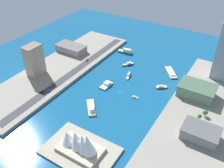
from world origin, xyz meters
TOP-DOWN VIEW (x-y plane):
  - ground_plane at (0.00, 0.00)m, footprint 440.00×440.00m
  - quay_west at (-92.09, 0.00)m, footprint 70.00×240.00m
  - quay_east at (92.09, 0.00)m, footprint 70.00×240.00m
  - peninsula_point at (-14.93, 94.77)m, footprint 63.87×43.16m
  - road_strip at (69.26, 0.00)m, footprint 10.30×228.00m
  - yacht_sleek_gray at (6.11, -32.67)m, footprint 7.00×16.64m
  - patrol_launch_navy at (20.22, -57.29)m, footprint 13.02×15.15m
  - tugboat_red at (-39.00, -31.42)m, footprint 13.16×11.88m
  - catamaran_blue at (18.99, -0.67)m, footprint 9.96×19.88m
  - ferry_yellow_fast at (9.91, 43.54)m, footprint 23.28×25.04m
  - sailboat_small_white at (-20.95, 2.13)m, footprint 8.00×4.23m
  - barge_flat_brown at (-37.29, -68.17)m, footprint 24.82×28.89m
  - ferry_green_doubledeck at (40.05, -86.48)m, footprint 23.76×8.84m
  - carpark_squat_concrete at (108.26, -43.51)m, footprint 43.89×23.45m
  - apartment_midrise_tan at (106.45, 27.18)m, footprint 15.06×21.72m
  - terminal_long_green at (-78.59, -34.49)m, footprint 39.96×27.84m
  - warehouse_low_gray at (-99.46, 26.90)m, footprint 33.05×23.30m
  - taxi_yellow_cab at (72.93, 35.96)m, footprint 1.95×4.75m
  - pickup_red at (72.11, -33.30)m, footprint 1.98×5.25m
  - suv_black at (72.74, 53.06)m, footprint 1.94×4.91m
  - hatchback_blue at (66.79, 47.53)m, footprint 1.97×4.85m
  - traffic_light_waterfront at (62.86, 28.90)m, footprint 0.36×0.36m
  - opera_landmark at (-14.82, 94.77)m, footprint 40.56×24.04m
  - park_tree_cluster at (-94.82, -1.85)m, footprint 8.04×13.37m

SIDE VIEW (x-z plane):
  - ground_plane at x=0.00m, z-range 0.00..0.00m
  - sailboat_small_white at x=-20.95m, z-range -3.66..5.37m
  - peninsula_point at x=-14.93m, z-range 0.00..2.00m
  - barge_flat_brown at x=-37.29m, z-range -0.35..2.82m
  - tugboat_red at x=-39.00m, z-range -0.49..3.03m
  - yacht_sleek_gray at x=6.11m, z-range -0.48..3.29m
  - patrol_launch_navy at x=20.22m, z-range -0.54..3.44m
  - catamaran_blue at x=18.99m, z-range -0.67..3.76m
  - quay_west at x=-92.09m, z-range 0.00..3.25m
  - quay_east at x=92.09m, z-range 0.00..3.25m
  - ferry_yellow_fast at x=9.91m, z-range -1.03..4.86m
  - ferry_green_doubledeck at x=40.05m, z-range -0.75..6.11m
  - road_strip at x=69.26m, z-range 3.25..3.40m
  - hatchback_blue at x=66.79m, z-range 3.40..4.91m
  - pickup_red at x=72.11m, z-range 3.40..4.93m
  - suv_black at x=72.74m, z-range 3.39..4.98m
  - taxi_yellow_cab at x=72.93m, z-range 3.39..5.04m
  - traffic_light_waterfront at x=62.86m, z-range 4.35..10.85m
  - park_tree_cluster at x=-94.82m, z-range 4.33..11.68m
  - carpark_squat_concrete at x=108.26m, z-range 3.28..13.08m
  - warehouse_low_gray at x=-99.46m, z-range 3.28..14.40m
  - terminal_long_green at x=-78.59m, z-range 3.28..16.50m
  - opera_landmark at x=-14.82m, z-range -0.50..22.53m
  - apartment_midrise_tan at x=106.45m, z-range 3.29..42.45m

